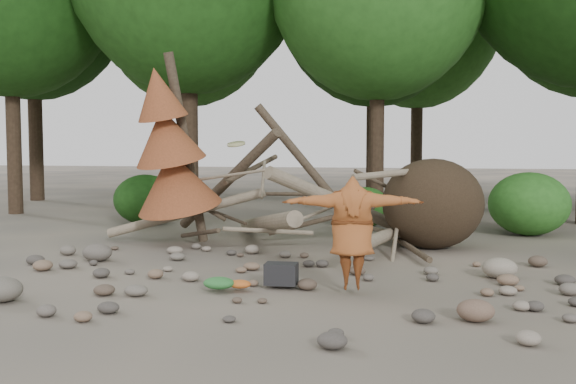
# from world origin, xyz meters

# --- Properties ---
(ground) EXTENTS (120.00, 120.00, 0.00)m
(ground) POSITION_xyz_m (0.00, 0.00, 0.00)
(ground) COLOR #514C44
(ground) RESTS_ON ground
(deadfall_pile) EXTENTS (8.55, 5.24, 3.30)m
(deadfall_pile) POSITION_xyz_m (2.02, 4.24, 0.95)
(deadfall_pile) COLOR #332619
(deadfall_pile) RESTS_ON ground
(dead_conifer) EXTENTS (2.06, 2.16, 4.35)m
(dead_conifer) POSITION_xyz_m (-3.12, 3.37, 2.11)
(dead_conifer) COLOR #4C3F30
(dead_conifer) RESTS_ON ground
(bush_left) EXTENTS (1.80, 1.80, 1.44)m
(bush_left) POSITION_xyz_m (-5.50, 7.20, 0.72)
(bush_left) COLOR #1B4913
(bush_left) RESTS_ON ground
(bush_mid) EXTENTS (1.40, 1.40, 1.12)m
(bush_mid) POSITION_xyz_m (0.80, 7.80, 0.56)
(bush_mid) COLOR #245C1A
(bush_mid) RESTS_ON ground
(bush_right) EXTENTS (2.00, 2.00, 1.60)m
(bush_right) POSITION_xyz_m (5.00, 7.00, 0.80)
(bush_right) COLOR #2D6D22
(bush_right) RESTS_ON ground
(frisbee_thrower) EXTENTS (2.91, 1.13, 2.25)m
(frisbee_thrower) POSITION_xyz_m (1.37, -0.43, 0.94)
(frisbee_thrower) COLOR #974C22
(frisbee_thrower) RESTS_ON ground
(backpack) EXTENTS (0.52, 0.35, 0.34)m
(backpack) POSITION_xyz_m (0.23, -0.25, 0.17)
(backpack) COLOR black
(backpack) RESTS_ON ground
(cloth_green) EXTENTS (0.48, 0.40, 0.18)m
(cloth_green) POSITION_xyz_m (-0.64, -0.74, 0.09)
(cloth_green) COLOR #2B6C30
(cloth_green) RESTS_ON ground
(cloth_orange) EXTENTS (0.35, 0.29, 0.13)m
(cloth_orange) POSITION_xyz_m (-0.35, -0.62, 0.06)
(cloth_orange) COLOR #BD5A20
(cloth_orange) RESTS_ON ground
(boulder_front_left) EXTENTS (0.61, 0.55, 0.36)m
(boulder_front_left) POSITION_xyz_m (-3.51, -1.99, 0.18)
(boulder_front_left) COLOR #655F54
(boulder_front_left) RESTS_ON ground
(boulder_front_right) EXTENTS (0.48, 0.43, 0.29)m
(boulder_front_right) POSITION_xyz_m (3.09, -1.64, 0.14)
(boulder_front_right) COLOR brown
(boulder_front_right) RESTS_ON ground
(boulder_mid_right) EXTENTS (0.59, 0.53, 0.35)m
(boulder_mid_right) POSITION_xyz_m (3.69, 1.26, 0.18)
(boulder_mid_right) COLOR gray
(boulder_mid_right) RESTS_ON ground
(boulder_mid_left) EXTENTS (0.58, 0.52, 0.35)m
(boulder_mid_left) POSITION_xyz_m (-3.81, 1.32, 0.17)
(boulder_mid_left) COLOR #5F5850
(boulder_mid_left) RESTS_ON ground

